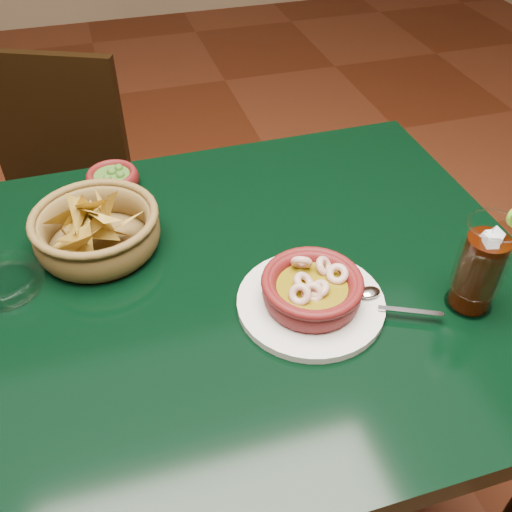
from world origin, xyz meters
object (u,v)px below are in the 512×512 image
object	(u,v)px
cola_drink	(481,267)
dining_chair	(55,208)
chip_basket	(96,229)
dining_table	(172,336)
shrimp_plate	(312,292)

from	to	relation	value
cola_drink	dining_chair	bearing A→B (deg)	127.21
chip_basket	cola_drink	bearing A→B (deg)	-29.36
dining_table	cola_drink	world-z (taller)	cola_drink
dining_chair	chip_basket	world-z (taller)	chip_basket
dining_chair	chip_basket	xyz separation A→B (m)	(0.12, -0.56, 0.33)
cola_drink	chip_basket	bearing A→B (deg)	150.64
cola_drink	dining_table	bearing A→B (deg)	160.80
dining_table	cola_drink	size ratio (longest dim) A/B	6.85
dining_table	shrimp_plate	bearing A→B (deg)	-22.99
dining_table	chip_basket	world-z (taller)	chip_basket
dining_table	shrimp_plate	world-z (taller)	shrimp_plate
dining_chair	cola_drink	xyz separation A→B (m)	(0.65, -0.85, 0.36)
dining_table	dining_chair	bearing A→B (deg)	106.61
dining_table	shrimp_plate	distance (m)	0.26
dining_chair	chip_basket	bearing A→B (deg)	-77.70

